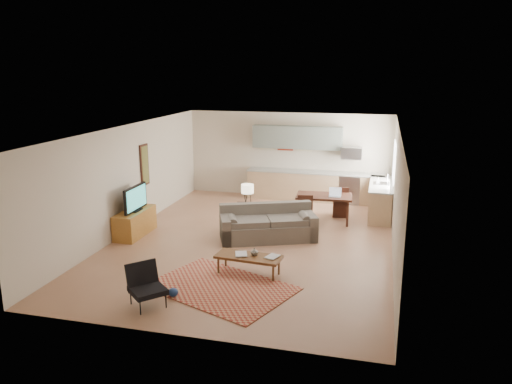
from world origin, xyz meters
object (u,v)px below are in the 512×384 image
(armchair, at_px, (148,286))
(tv_credenza, at_px, (135,223))
(coffee_table, at_px, (249,265))
(sofa, at_px, (268,223))
(console_table, at_px, (248,216))
(dining_table, at_px, (324,209))

(armchair, height_order, tv_credenza, armchair)
(coffee_table, xyz_separation_m, armchair, (-1.34, -1.78, 0.17))
(coffee_table, height_order, armchair, armchair)
(sofa, bearing_deg, armchair, -130.06)
(sofa, distance_m, coffee_table, 2.17)
(coffee_table, bearing_deg, tv_credenza, 159.15)
(sofa, xyz_separation_m, tv_credenza, (-3.28, -0.50, -0.10))
(coffee_table, height_order, console_table, console_table)
(sofa, distance_m, dining_table, 2.09)
(dining_table, bearing_deg, console_table, -154.91)
(console_table, bearing_deg, dining_table, 19.37)
(coffee_table, distance_m, armchair, 2.24)
(tv_credenza, height_order, dining_table, dining_table)
(armchair, bearing_deg, dining_table, 19.63)
(sofa, distance_m, tv_credenza, 3.32)
(dining_table, bearing_deg, coffee_table, -108.87)
(tv_credenza, distance_m, dining_table, 4.96)
(coffee_table, xyz_separation_m, dining_table, (1.04, 3.91, 0.17))
(coffee_table, bearing_deg, dining_table, 80.32)
(dining_table, bearing_deg, tv_credenza, -156.96)
(console_table, height_order, dining_table, dining_table)
(tv_credenza, distance_m, console_table, 2.85)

